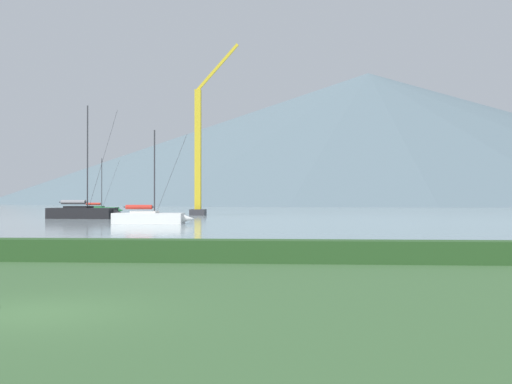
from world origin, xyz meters
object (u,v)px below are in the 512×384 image
at_px(sailboat_slip_7, 150,217).
at_px(dock_crane, 199,158).
at_px(sailboat_slip_1, 99,210).
at_px(sailboat_slip_0, 83,212).

relative_size(sailboat_slip_7, dock_crane, 0.37).
height_order(sailboat_slip_1, dock_crane, dock_crane).
bearing_deg(dock_crane, sailboat_slip_1, 148.65).
distance_m(sailboat_slip_1, dock_crane, 20.85).
bearing_deg(sailboat_slip_0, sailboat_slip_7, -45.06).
distance_m(sailboat_slip_0, sailboat_slip_7, 17.96).
relative_size(sailboat_slip_0, sailboat_slip_7, 1.51).
distance_m(sailboat_slip_0, sailboat_slip_1, 25.19).
bearing_deg(sailboat_slip_1, dock_crane, -29.69).
bearing_deg(sailboat_slip_7, dock_crane, 90.38).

